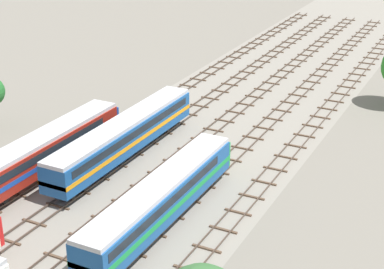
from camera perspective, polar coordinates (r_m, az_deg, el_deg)
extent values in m
plane|color=slate|center=(65.53, 1.04, -0.39)|extent=(480.00, 480.00, 0.00)
cube|color=gray|center=(65.53, 1.04, -0.39)|extent=(22.70, 176.00, 0.01)
cube|color=#47382D|center=(70.86, -5.93, 1.55)|extent=(0.07, 126.00, 0.15)
cube|color=#47382D|center=(70.13, -4.94, 1.35)|extent=(0.07, 126.00, 0.15)
cube|color=brown|center=(56.69, -15.99, -5.29)|extent=(2.40, 0.22, 0.14)
cube|color=brown|center=(58.62, -14.04, -4.08)|extent=(2.40, 0.22, 0.14)
cube|color=brown|center=(60.63, -12.22, -2.94)|extent=(2.40, 0.22, 0.14)
cube|color=brown|center=(62.72, -10.53, -1.88)|extent=(2.40, 0.22, 0.14)
cube|color=brown|center=(64.88, -8.95, -0.88)|extent=(2.40, 0.22, 0.14)
cube|color=brown|center=(67.10, -7.47, 0.05)|extent=(2.40, 0.22, 0.14)
cube|color=brown|center=(69.39, -6.09, 0.93)|extent=(2.40, 0.22, 0.14)
cube|color=brown|center=(71.72, -4.80, 1.74)|extent=(2.40, 0.22, 0.14)
cube|color=brown|center=(74.11, -3.59, 2.51)|extent=(2.40, 0.22, 0.14)
cube|color=brown|center=(76.53, -2.45, 3.22)|extent=(2.40, 0.22, 0.14)
cube|color=brown|center=(79.00, -1.38, 3.89)|extent=(2.40, 0.22, 0.14)
cube|color=brown|center=(81.50, -0.38, 4.51)|extent=(2.40, 0.22, 0.14)
cube|color=brown|center=(84.04, 0.57, 5.10)|extent=(2.40, 0.22, 0.14)
cube|color=brown|center=(86.60, 1.46, 5.65)|extent=(2.40, 0.22, 0.14)
cube|color=brown|center=(89.20, 2.30, 6.17)|extent=(2.40, 0.22, 0.14)
cube|color=brown|center=(91.81, 3.10, 6.66)|extent=(2.40, 0.22, 0.14)
cube|color=brown|center=(94.45, 3.85, 7.12)|extent=(2.40, 0.22, 0.14)
cube|color=brown|center=(97.11, 4.56, 7.55)|extent=(2.40, 0.22, 0.14)
cube|color=brown|center=(99.79, 5.24, 7.96)|extent=(2.40, 0.22, 0.14)
cube|color=brown|center=(102.49, 5.88, 8.35)|extent=(2.40, 0.22, 0.14)
cube|color=brown|center=(105.21, 6.49, 8.71)|extent=(2.40, 0.22, 0.14)
cube|color=brown|center=(107.93, 7.07, 9.06)|extent=(2.40, 0.22, 0.14)
cube|color=brown|center=(110.68, 7.62, 9.39)|extent=(2.40, 0.22, 0.14)
cube|color=brown|center=(113.43, 8.15, 9.70)|extent=(2.40, 0.22, 0.14)
cube|color=brown|center=(116.20, 8.65, 10.00)|extent=(2.40, 0.22, 0.14)
cube|color=brown|center=(118.98, 9.13, 10.28)|extent=(2.40, 0.22, 0.14)
cube|color=brown|center=(121.77, 9.59, 10.55)|extent=(2.40, 0.22, 0.14)
cube|color=brown|center=(124.57, 10.03, 10.80)|extent=(2.40, 0.22, 0.14)
cube|color=#47382D|center=(68.58, -2.64, 0.90)|extent=(0.07, 126.00, 0.15)
cube|color=#47382D|center=(67.93, -1.58, 0.69)|extent=(0.07, 126.00, 0.15)
cube|color=brown|center=(50.14, -16.58, -9.40)|extent=(2.40, 0.22, 0.14)
cube|color=brown|center=(51.96, -14.35, -7.89)|extent=(2.40, 0.22, 0.14)
cube|color=brown|center=(53.88, -12.28, -6.47)|extent=(2.40, 0.22, 0.14)
cube|color=brown|center=(55.90, -10.37, -5.14)|extent=(2.40, 0.22, 0.14)
cube|color=brown|center=(58.01, -8.60, -3.91)|extent=(2.40, 0.22, 0.14)
cube|color=brown|center=(60.19, -6.97, -2.76)|extent=(2.40, 0.22, 0.14)
cube|color=brown|center=(62.44, -5.45, -1.69)|extent=(2.40, 0.22, 0.14)
cube|color=brown|center=(64.74, -4.04, -0.69)|extent=(2.40, 0.22, 0.14)
cube|color=brown|center=(67.11, -2.73, 0.24)|extent=(2.40, 0.22, 0.14)
cube|color=brown|center=(69.52, -1.51, 1.10)|extent=(2.40, 0.22, 0.14)
cube|color=brown|center=(71.98, -0.37, 1.91)|extent=(2.40, 0.22, 0.14)
cube|color=brown|center=(74.48, 0.69, 2.66)|extent=(2.40, 0.22, 0.14)
cube|color=brown|center=(77.01, 1.69, 3.36)|extent=(2.40, 0.22, 0.14)
cube|color=brown|center=(79.57, 2.62, 4.02)|extent=(2.40, 0.22, 0.14)
cube|color=brown|center=(82.17, 3.50, 4.63)|extent=(2.40, 0.22, 0.14)
cube|color=brown|center=(84.79, 4.32, 5.20)|extent=(2.40, 0.22, 0.14)
cube|color=brown|center=(87.44, 5.09, 5.74)|extent=(2.40, 0.22, 0.14)
cube|color=brown|center=(90.10, 5.82, 6.25)|extent=(2.40, 0.22, 0.14)
cube|color=brown|center=(92.79, 6.51, 6.72)|extent=(2.40, 0.22, 0.14)
cube|color=brown|center=(95.50, 7.16, 7.17)|extent=(2.40, 0.22, 0.14)
cube|color=brown|center=(98.22, 7.78, 7.59)|extent=(2.40, 0.22, 0.14)
cube|color=brown|center=(100.96, 8.37, 7.99)|extent=(2.40, 0.22, 0.14)
cube|color=brown|center=(103.72, 8.92, 8.37)|extent=(2.40, 0.22, 0.14)
cube|color=brown|center=(106.49, 9.45, 8.73)|extent=(2.40, 0.22, 0.14)
cube|color=brown|center=(109.26, 9.95, 9.06)|extent=(2.40, 0.22, 0.14)
cube|color=brown|center=(112.06, 10.43, 9.39)|extent=(2.40, 0.22, 0.14)
cube|color=brown|center=(114.86, 10.88, 9.69)|extent=(2.40, 0.22, 0.14)
cube|color=brown|center=(117.67, 11.32, 9.98)|extent=(2.40, 0.22, 0.14)
cube|color=brown|center=(120.49, 11.73, 10.25)|extent=(2.40, 0.22, 0.14)
cube|color=brown|center=(123.32, 12.13, 10.52)|extent=(2.40, 0.22, 0.14)
cube|color=#47382D|center=(66.56, 0.87, 0.20)|extent=(0.07, 126.00, 0.15)
cube|color=#47382D|center=(65.99, 1.99, -0.03)|extent=(0.07, 126.00, 0.15)
cube|color=brown|center=(47.40, -12.35, -10.98)|extent=(2.40, 0.22, 0.14)
cube|color=brown|center=(49.32, -10.16, -9.30)|extent=(2.40, 0.22, 0.14)
cube|color=brown|center=(51.34, -8.16, -7.74)|extent=(2.40, 0.22, 0.14)
cube|color=brown|center=(53.46, -6.33, -6.29)|extent=(2.40, 0.22, 0.14)
cube|color=brown|center=(55.66, -4.65, -4.94)|extent=(2.40, 0.22, 0.14)
cube|color=brown|center=(57.93, -3.10, -3.70)|extent=(2.40, 0.22, 0.14)
cube|color=brown|center=(60.26, -1.68, -2.55)|extent=(2.40, 0.22, 0.14)
cube|color=brown|center=(62.65, -0.36, -1.48)|extent=(2.40, 0.22, 0.14)
cube|color=brown|center=(65.09, 0.85, -0.50)|extent=(2.40, 0.22, 0.14)
cube|color=brown|center=(67.57, 1.98, 0.42)|extent=(2.40, 0.22, 0.14)
cube|color=brown|center=(70.10, 3.02, 1.27)|extent=(2.40, 0.22, 0.14)
cube|color=brown|center=(72.66, 4.00, 2.06)|extent=(2.40, 0.22, 0.14)
cube|color=brown|center=(75.25, 4.90, 2.80)|extent=(2.40, 0.22, 0.14)
cube|color=brown|center=(77.88, 5.75, 3.48)|extent=(2.40, 0.22, 0.14)
cube|color=brown|center=(80.53, 6.55, 4.12)|extent=(2.40, 0.22, 0.14)
cube|color=brown|center=(83.20, 7.29, 4.72)|extent=(2.40, 0.22, 0.14)
cube|color=brown|center=(85.90, 7.99, 5.28)|extent=(2.40, 0.22, 0.14)
cube|color=brown|center=(88.61, 8.65, 5.81)|extent=(2.40, 0.22, 0.14)
cube|color=brown|center=(91.34, 9.26, 6.30)|extent=(2.40, 0.22, 0.14)
cube|color=brown|center=(94.09, 9.85, 6.76)|extent=(2.40, 0.22, 0.14)
cube|color=brown|center=(96.85, 10.40, 7.20)|extent=(2.40, 0.22, 0.14)
cube|color=brown|center=(99.63, 10.92, 7.61)|extent=(2.40, 0.22, 0.14)
cube|color=brown|center=(102.42, 11.42, 8.00)|extent=(2.40, 0.22, 0.14)
cube|color=brown|center=(105.22, 11.89, 8.37)|extent=(2.40, 0.22, 0.14)
cube|color=brown|center=(108.04, 12.33, 8.72)|extent=(2.40, 0.22, 0.14)
cube|color=brown|center=(110.86, 12.76, 9.05)|extent=(2.40, 0.22, 0.14)
cube|color=brown|center=(113.69, 13.16, 9.36)|extent=(2.40, 0.22, 0.14)
cube|color=brown|center=(116.53, 13.54, 9.66)|extent=(2.40, 0.22, 0.14)
cube|color=brown|center=(119.38, 13.91, 9.94)|extent=(2.40, 0.22, 0.14)
cube|color=brown|center=(122.23, 14.26, 10.21)|extent=(2.40, 0.22, 0.14)
cube|color=#47382D|center=(64.80, 4.58, -0.54)|extent=(0.07, 126.00, 0.15)
cube|color=#47382D|center=(64.32, 5.76, -0.78)|extent=(0.07, 126.00, 0.15)
cube|color=brown|center=(47.00, -5.50, -10.81)|extent=(2.40, 0.22, 0.14)
cube|color=brown|center=(49.12, -3.62, -9.09)|extent=(2.40, 0.22, 0.14)
cube|color=brown|center=(51.33, -1.91, -7.50)|extent=(2.40, 0.22, 0.14)
cube|color=brown|center=(53.61, -0.35, -6.04)|extent=(2.40, 0.22, 0.14)
cube|color=brown|center=(55.96, 1.06, -4.70)|extent=(2.40, 0.22, 0.14)
cube|color=brown|center=(58.38, 2.36, -3.46)|extent=(2.40, 0.22, 0.14)
cube|color=brown|center=(60.84, 3.55, -2.32)|extent=(2.40, 0.22, 0.14)
cube|color=brown|center=(63.35, 4.65, -1.27)|extent=(2.40, 0.22, 0.14)
cube|color=brown|center=(65.90, 5.66, -0.30)|extent=(2.40, 0.22, 0.14)
cube|color=brown|center=(68.49, 6.59, 0.59)|extent=(2.40, 0.22, 0.14)
cube|color=brown|center=(71.11, 7.46, 1.43)|extent=(2.40, 0.22, 0.14)
cube|color=brown|center=(73.76, 8.26, 2.20)|extent=(2.40, 0.22, 0.14)
cube|color=brown|center=(76.43, 9.01, 2.91)|extent=(2.40, 0.22, 0.14)
cube|color=brown|center=(79.13, 9.71, 3.58)|extent=(2.40, 0.22, 0.14)
cube|color=brown|center=(81.85, 10.36, 4.21)|extent=(2.40, 0.22, 0.14)
cube|color=brown|center=(84.59, 10.98, 4.79)|extent=(2.40, 0.22, 0.14)
cube|color=brown|center=(87.34, 11.55, 5.33)|extent=(2.40, 0.22, 0.14)
cube|color=brown|center=(90.11, 12.09, 5.85)|extent=(2.40, 0.22, 0.14)
cube|color=brown|center=(92.90, 12.60, 6.33)|extent=(2.40, 0.22, 0.14)
cube|color=brown|center=(95.69, 13.08, 6.78)|extent=(2.40, 0.22, 0.14)
cube|color=brown|center=(98.50, 13.54, 7.20)|extent=(2.40, 0.22, 0.14)
cube|color=brown|center=(101.33, 13.97, 7.61)|extent=(2.40, 0.22, 0.14)
cube|color=brown|center=(104.16, 14.37, 7.99)|extent=(2.40, 0.22, 0.14)
cube|color=brown|center=(107.00, 14.76, 8.34)|extent=(2.40, 0.22, 0.14)
cube|color=brown|center=(109.85, 15.13, 8.69)|extent=(2.40, 0.22, 0.14)
cube|color=brown|center=(112.70, 15.48, 9.01)|extent=(2.40, 0.22, 0.14)
cube|color=brown|center=(115.57, 15.81, 9.31)|extent=(2.40, 0.22, 0.14)
cube|color=brown|center=(118.44, 16.12, 9.61)|extent=(2.40, 0.22, 0.14)
cube|color=brown|center=(121.31, 16.43, 9.88)|extent=(2.40, 0.22, 0.14)
cube|color=#47382D|center=(63.35, 8.48, -1.32)|extent=(0.07, 126.00, 0.15)
cube|color=#47382D|center=(62.97, 9.71, -1.56)|extent=(0.07, 126.00, 0.15)
cube|color=brown|center=(47.26, 1.36, -10.48)|extent=(2.40, 0.22, 0.14)
cube|color=brown|center=(49.55, 2.89, -8.75)|extent=(2.40, 0.22, 0.14)
cube|color=brown|center=(51.91, 4.27, -7.17)|extent=(2.40, 0.22, 0.14)
cube|color=brown|center=(54.34, 5.52, -5.73)|extent=(2.40, 0.22, 0.14)
cube|color=brown|center=(56.82, 6.65, -4.41)|extent=(2.40, 0.22, 0.14)
cube|color=brown|center=(59.34, 7.69, -3.19)|extent=(2.40, 0.22, 0.14)
cube|color=brown|center=(61.91, 8.64, -2.08)|extent=(2.40, 0.22, 0.14)
cube|color=brown|center=(64.52, 9.51, -1.06)|extent=(2.40, 0.22, 0.14)
cube|color=brown|center=(67.16, 10.31, -0.11)|extent=(2.40, 0.22, 0.14)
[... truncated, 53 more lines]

